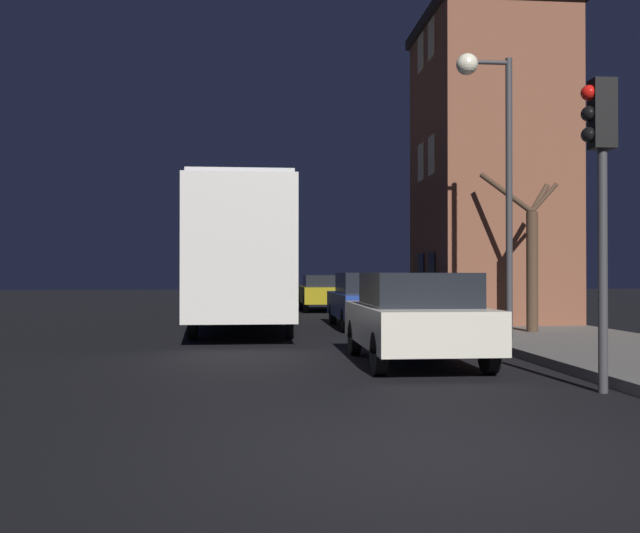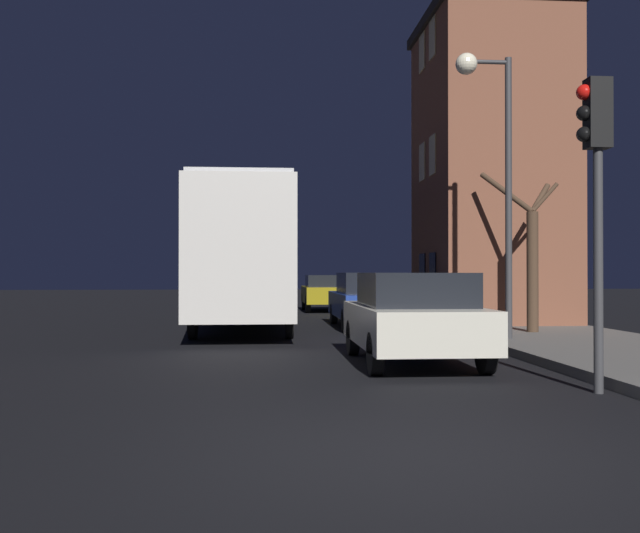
# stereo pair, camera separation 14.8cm
# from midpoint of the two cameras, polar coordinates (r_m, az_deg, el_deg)

# --- Properties ---
(ground_plane) EXTENTS (120.00, 120.00, 0.00)m
(ground_plane) POSITION_cam_midpoint_polar(r_m,az_deg,el_deg) (6.30, 7.69, -14.67)
(ground_plane) COLOR black
(brick_building) EXTENTS (3.93, 4.77, 8.85)m
(brick_building) POSITION_cam_midpoint_polar(r_m,az_deg,el_deg) (21.46, 13.17, 7.70)
(brick_building) COLOR brown
(brick_building) RESTS_ON sidewalk
(streetlamp) EXTENTS (1.20, 0.45, 5.99)m
(streetlamp) POSITION_cam_midpoint_polar(r_m,az_deg,el_deg) (15.63, 13.20, 10.14)
(streetlamp) COLOR #38383A
(streetlamp) RESTS_ON sidewalk
(traffic_light) EXTENTS (0.43, 0.24, 4.04)m
(traffic_light) POSITION_cam_midpoint_polar(r_m,az_deg,el_deg) (9.89, 21.09, 7.45)
(traffic_light) COLOR #38383A
(traffic_light) RESTS_ON ground
(bare_tree) EXTENTS (1.60, 1.35, 3.89)m
(bare_tree) POSITION_cam_midpoint_polar(r_m,az_deg,el_deg) (17.47, 16.21, 0.92)
(bare_tree) COLOR #473323
(bare_tree) RESTS_ON sidewalk
(bus) EXTENTS (2.44, 11.62, 3.75)m
(bus) POSITION_cam_midpoint_polar(r_m,az_deg,el_deg) (20.50, -6.28, 1.41)
(bus) COLOR beige
(bus) RESTS_ON ground
(car_near_lane) EXTENTS (1.88, 4.10, 1.54)m
(car_near_lane) POSITION_cam_midpoint_polar(r_m,az_deg,el_deg) (12.18, 7.31, -3.97)
(car_near_lane) COLOR beige
(car_near_lane) RESTS_ON ground
(car_mid_lane) EXTENTS (1.88, 4.69, 1.54)m
(car_mid_lane) POSITION_cam_midpoint_polar(r_m,az_deg,el_deg) (20.11, 3.70, -2.63)
(car_mid_lane) COLOR navy
(car_mid_lane) RESTS_ON ground
(car_far_lane) EXTENTS (1.80, 3.89, 1.45)m
(car_far_lane) POSITION_cam_midpoint_polar(r_m,az_deg,el_deg) (28.63, 0.14, -2.03)
(car_far_lane) COLOR olive
(car_far_lane) RESTS_ON ground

